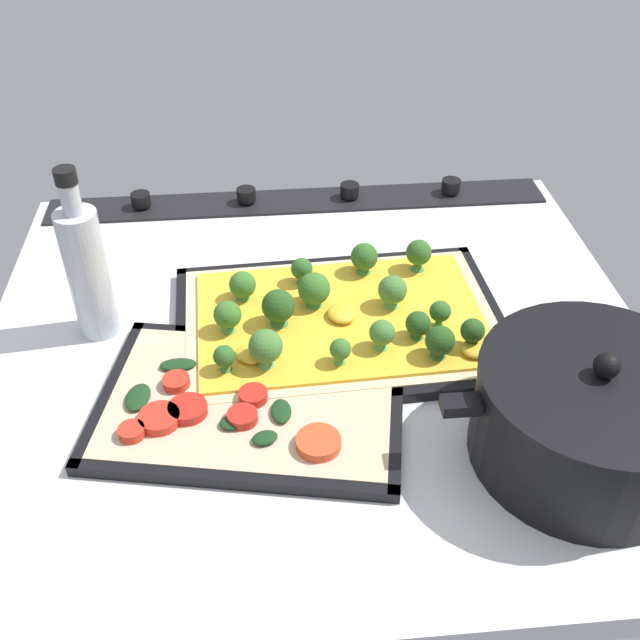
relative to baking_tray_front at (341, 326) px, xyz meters
The scene contains 8 objects.
ground_plane 4.15cm from the baking_tray_front, 38.93° to the left, with size 76.42×72.06×3.00cm, color silver.
stove_control_panel 30.34cm from the baking_tray_front, 84.54° to the right, with size 73.36×7.00×2.60cm.
baking_tray_front is the anchor object (origin of this frame).
broccoli_pizza 1.76cm from the baking_tray_front, 65.35° to the left, with size 36.77×25.55×5.86cm.
baking_tray_back 16.04cm from the baking_tray_front, 48.18° to the left, with size 34.84×27.49×1.30cm.
veggie_pizza_back 16.79cm from the baking_tray_front, 47.61° to the left, with size 32.02×24.67×1.90cm.
cooking_pot 30.22cm from the baking_tray_front, 134.59° to the left, with size 28.83×22.07×12.66cm.
oil_bottle 29.28cm from the baking_tray_front, ahead, with size 4.64×4.64×20.73cm.
Camera 1 is at (5.74, 65.20, 55.31)cm, focal length 41.93 mm.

